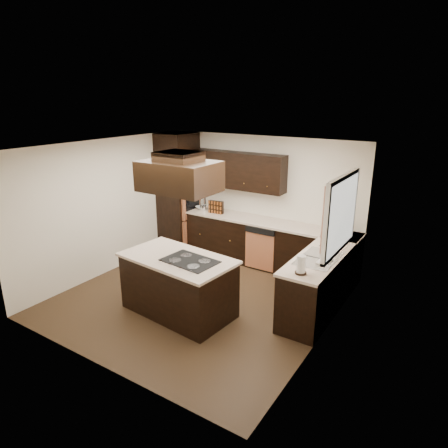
{
  "coord_description": "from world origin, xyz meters",
  "views": [
    {
      "loc": [
        3.57,
        -4.81,
        3.23
      ],
      "look_at": [
        0.1,
        0.6,
        1.15
      ],
      "focal_mm": 32.0,
      "sensor_mm": 36.0,
      "label": 1
    }
  ],
  "objects_px": {
    "island": "(179,286)",
    "spice_rack": "(216,207)",
    "oven_column": "(179,200)",
    "range_hood": "(179,176)"
  },
  "relations": [
    {
      "from": "island",
      "to": "spice_rack",
      "type": "bearing_deg",
      "value": 115.17
    },
    {
      "from": "oven_column",
      "to": "island",
      "type": "bearing_deg",
      "value": -51.64
    },
    {
      "from": "oven_column",
      "to": "spice_rack",
      "type": "distance_m",
      "value": 0.96
    },
    {
      "from": "island",
      "to": "oven_column",
      "type": "bearing_deg",
      "value": 133.82
    },
    {
      "from": "range_hood",
      "to": "spice_rack",
      "type": "relative_size",
      "value": 3.42
    },
    {
      "from": "oven_column",
      "to": "island",
      "type": "distance_m",
      "value": 2.92
    },
    {
      "from": "island",
      "to": "range_hood",
      "type": "relative_size",
      "value": 1.58
    },
    {
      "from": "oven_column",
      "to": "spice_rack",
      "type": "xyz_separation_m",
      "value": [
        0.96,
        0.02,
        -0.01
      ]
    },
    {
      "from": "island",
      "to": "spice_rack",
      "type": "xyz_separation_m",
      "value": [
        -0.81,
        2.26,
        0.61
      ]
    },
    {
      "from": "oven_column",
      "to": "island",
      "type": "xyz_separation_m",
      "value": [
        1.77,
        -2.24,
        -0.62
      ]
    }
  ]
}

